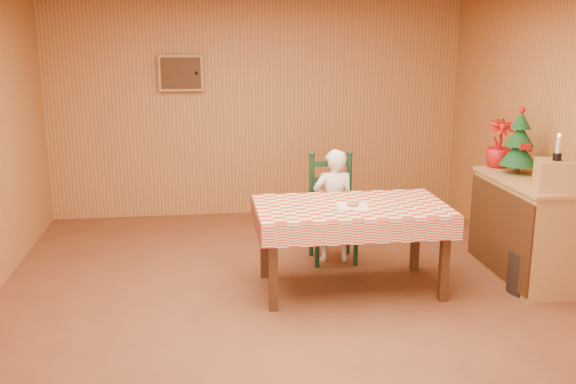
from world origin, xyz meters
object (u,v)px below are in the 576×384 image
(christmas_tree, at_px, (519,144))
(seated_child, at_px, (334,206))
(shelf_unit, at_px, (524,229))
(ladder_chair, at_px, (332,210))
(crate, at_px, (555,175))
(dining_table, at_px, (351,214))
(storage_bin, at_px, (530,272))

(christmas_tree, bearing_deg, seated_child, 165.74)
(shelf_unit, bearing_deg, christmas_tree, 88.02)
(ladder_chair, xyz_separation_m, shelf_unit, (1.64, -0.73, -0.04))
(ladder_chair, distance_m, shelf_unit, 1.80)
(crate, bearing_deg, ladder_chair, 145.71)
(shelf_unit, bearing_deg, dining_table, -177.89)
(ladder_chair, bearing_deg, dining_table, -90.00)
(crate, relative_size, storage_bin, 0.82)
(seated_child, height_order, christmas_tree, christmas_tree)
(shelf_unit, xyz_separation_m, crate, (0.01, -0.40, 0.59))
(christmas_tree, distance_m, storage_bin, 1.20)
(dining_table, xyz_separation_m, storage_bin, (1.54, -0.29, -0.50))
(crate, xyz_separation_m, christmas_tree, (-0.00, 0.65, 0.16))
(dining_table, relative_size, ladder_chair, 1.53)
(storage_bin, bearing_deg, crate, -22.84)
(ladder_chair, height_order, seated_child, seated_child)
(dining_table, relative_size, christmas_tree, 2.67)
(seated_child, distance_m, christmas_tree, 1.82)
(ladder_chair, bearing_deg, storage_bin, -35.06)
(ladder_chair, height_order, christmas_tree, christmas_tree)
(storage_bin, bearing_deg, ladder_chair, 144.94)
(dining_table, xyz_separation_m, ladder_chair, (0.00, 0.79, -0.18))
(ladder_chair, xyz_separation_m, crate, (1.65, -1.13, 0.55))
(seated_child, xyz_separation_m, christmas_tree, (1.65, -0.42, 0.65))
(christmas_tree, xyz_separation_m, storage_bin, (-0.12, -0.60, -1.03))
(seated_child, bearing_deg, storage_bin, 146.39)
(shelf_unit, height_order, christmas_tree, christmas_tree)
(dining_table, distance_m, seated_child, 0.74)
(shelf_unit, bearing_deg, crate, -88.77)
(crate, height_order, christmas_tree, christmas_tree)
(dining_table, bearing_deg, storage_bin, -10.71)
(ladder_chair, distance_m, seated_child, 0.08)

